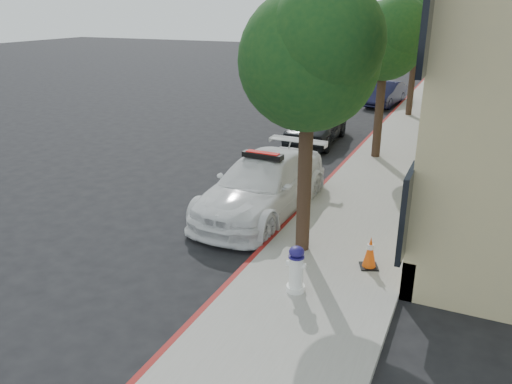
{
  "coord_description": "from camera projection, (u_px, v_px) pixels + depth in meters",
  "views": [
    {
      "loc": [
        6.07,
        -11.57,
        5.26
      ],
      "look_at": [
        1.41,
        -1.22,
        1.0
      ],
      "focal_mm": 35.0,
      "sensor_mm": 36.0,
      "label": 1
    }
  ],
  "objects": [
    {
      "name": "curb_strip",
      "position": [
        375.0,
        132.0,
        21.78
      ],
      "size": [
        0.12,
        50.0,
        0.15
      ],
      "primitive_type": "cube",
      "color": "maroon",
      "rests_on": "ground"
    },
    {
      "name": "tree_far",
      "position": [
        419.0,
        25.0,
        23.34
      ],
      "size": [
        3.1,
        3.0,
        5.81
      ],
      "color": "black",
      "rests_on": "sidewalk"
    },
    {
      "name": "parked_car_mid",
      "position": [
        317.0,
        123.0,
        20.2
      ],
      "size": [
        2.02,
        4.59,
        1.54
      ],
      "primitive_type": "imported",
      "rotation": [
        0.0,
        0.0,
        0.05
      ],
      "color": "black",
      "rests_on": "ground"
    },
    {
      "name": "sidewalk",
      "position": [
        411.0,
        135.0,
        21.19
      ],
      "size": [
        3.2,
        50.0,
        0.15
      ],
      "primitive_type": "cube",
      "color": "gray",
      "rests_on": "ground"
    },
    {
      "name": "police_car",
      "position": [
        263.0,
        185.0,
        13.29
      ],
      "size": [
        2.37,
        5.35,
        1.68
      ],
      "rotation": [
        0.0,
        0.0,
        -0.04
      ],
      "color": "white",
      "rests_on": "ground"
    },
    {
      "name": "tree_mid",
      "position": [
        386.0,
        40.0,
        16.59
      ],
      "size": [
        2.77,
        2.64,
        5.43
      ],
      "color": "black",
      "rests_on": "sidewalk"
    },
    {
      "name": "tree_near",
      "position": [
        310.0,
        59.0,
        9.72
      ],
      "size": [
        2.92,
        2.82,
        5.62
      ],
      "color": "black",
      "rests_on": "sidewalk"
    },
    {
      "name": "ground",
      "position": [
        228.0,
        204.0,
        14.06
      ],
      "size": [
        120.0,
        120.0,
        0.0
      ],
      "primitive_type": "plane",
      "color": "black",
      "rests_on": "ground"
    },
    {
      "name": "traffic_cone",
      "position": [
        370.0,
        252.0,
        10.26
      ],
      "size": [
        0.47,
        0.47,
        0.69
      ],
      "rotation": [
        0.0,
        0.0,
        0.37
      ],
      "color": "black",
      "rests_on": "sidewalk"
    },
    {
      "name": "parked_car_far",
      "position": [
        385.0,
        94.0,
        27.72
      ],
      "size": [
        1.86,
        4.07,
        1.3
      ],
      "primitive_type": "imported",
      "rotation": [
        0.0,
        0.0,
        -0.13
      ],
      "color": "#141533",
      "rests_on": "ground"
    },
    {
      "name": "fire_hydrant",
      "position": [
        296.0,
        270.0,
        9.37
      ],
      "size": [
        0.38,
        0.36,
        0.93
      ],
      "rotation": [
        0.0,
        0.0,
        0.04
      ],
      "color": "white",
      "rests_on": "sidewalk"
    }
  ]
}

